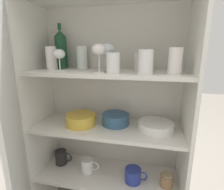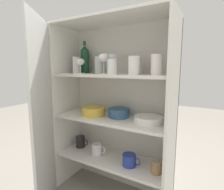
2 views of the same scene
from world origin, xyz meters
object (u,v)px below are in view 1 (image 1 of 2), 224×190
object	(u,v)px
wine_bottle	(61,49)
plate_stack_white	(156,126)
coffee_mug_primary	(133,175)
storage_jar	(167,180)
serving_bowl_small	(115,119)
mixing_bowl_large	(81,119)

from	to	relation	value
wine_bottle	plate_stack_white	world-z (taller)	wine_bottle
coffee_mug_primary	storage_jar	bearing A→B (deg)	2.18
wine_bottle	plate_stack_white	bearing A→B (deg)	-6.97
serving_bowl_small	storage_jar	size ratio (longest dim) A/B	2.04
mixing_bowl_large	storage_jar	distance (m)	0.62
wine_bottle	coffee_mug_primary	xyz separation A→B (m)	(0.49, -0.13, -0.73)
mixing_bowl_large	storage_jar	world-z (taller)	mixing_bowl_large
wine_bottle	plate_stack_white	size ratio (longest dim) A/B	1.35
wine_bottle	serving_bowl_small	distance (m)	0.55
plate_stack_white	storage_jar	size ratio (longest dim) A/B	2.52
mixing_bowl_large	serving_bowl_small	world-z (taller)	serving_bowl_small
wine_bottle	coffee_mug_primary	size ratio (longest dim) A/B	2.00
plate_stack_white	serving_bowl_small	xyz separation A→B (m)	(-0.24, 0.02, 0.01)
coffee_mug_primary	storage_jar	world-z (taller)	coffee_mug_primary
serving_bowl_small	mixing_bowl_large	bearing A→B (deg)	-165.93
wine_bottle	coffee_mug_primary	bearing A→B (deg)	-14.75
plate_stack_white	serving_bowl_small	distance (m)	0.24
storage_jar	wine_bottle	bearing A→B (deg)	169.94
plate_stack_white	coffee_mug_primary	distance (m)	0.33
mixing_bowl_large	coffee_mug_primary	world-z (taller)	mixing_bowl_large
wine_bottle	serving_bowl_small	size ratio (longest dim) A/B	1.66
plate_stack_white	coffee_mug_primary	bearing A→B (deg)	-154.46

